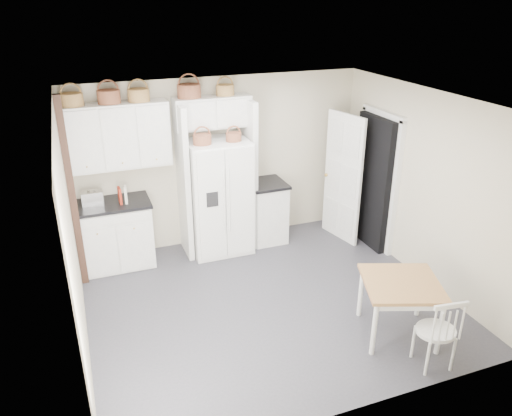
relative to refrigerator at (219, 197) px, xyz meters
name	(u,v)px	position (x,y,z in m)	size (l,w,h in m)	color
floor	(268,301)	(0.15, -1.63, -0.87)	(4.50, 4.50, 0.00)	#45454C
ceiling	(270,103)	(0.15, -1.63, 1.73)	(4.50, 4.50, 0.00)	white
wall_back	(220,162)	(0.15, 0.37, 0.43)	(4.50, 4.50, 0.00)	beige
wall_left	(72,241)	(-2.10, -1.63, 0.43)	(4.00, 4.00, 0.00)	beige
wall_right	(423,187)	(2.40, -1.63, 0.43)	(4.00, 4.00, 0.00)	beige
refrigerator	(219,197)	(0.00, 0.00, 0.00)	(0.90, 0.73, 1.75)	white
base_cab_left	(115,235)	(-1.56, 0.07, -0.40)	(1.02, 0.65, 0.95)	silver
base_cab_right	(266,212)	(0.80, 0.07, -0.40)	(0.54, 0.64, 0.94)	silver
dining_table	(398,308)	(1.32, -2.77, -0.52)	(0.85, 0.85, 0.70)	#A8683C
windsor_chair	(436,331)	(1.36, -3.36, -0.44)	(0.43, 0.39, 0.87)	silver
counter_left	(111,204)	(-1.56, 0.07, 0.10)	(1.07, 0.69, 0.04)	black
counter_right	(266,183)	(0.80, 0.07, 0.09)	(0.58, 0.68, 0.04)	black
toaster	(92,198)	(-1.80, 0.06, 0.22)	(0.29, 0.17, 0.20)	silver
cookbook_red	(120,196)	(-1.44, -0.01, 0.23)	(0.03, 0.15, 0.23)	maroon
cookbook_cream	(126,195)	(-1.35, -0.01, 0.24)	(0.03, 0.16, 0.23)	beige
basket_upper_a	(72,100)	(-1.88, 0.20, 1.56)	(0.29, 0.29, 0.17)	olive
basket_upper_b	(109,97)	(-1.41, 0.20, 1.56)	(0.30, 0.30, 0.18)	brown
basket_upper_c	(139,95)	(-1.02, 0.20, 1.56)	(0.29, 0.29, 0.17)	olive
basket_bridge_a	(189,91)	(-0.33, 0.20, 1.57)	(0.33, 0.33, 0.19)	brown
basket_bridge_b	(225,90)	(0.20, 0.20, 1.55)	(0.26, 0.26, 0.15)	olive
basket_fridge_a	(202,139)	(-0.24, -0.10, 0.94)	(0.26, 0.26, 0.14)	brown
basket_fridge_b	(234,137)	(0.22, -0.10, 0.93)	(0.23, 0.23, 0.12)	brown
upper_cabinet	(118,136)	(-1.35, 0.20, 1.03)	(1.40, 0.34, 0.90)	silver
bridge_cabinet	(212,112)	(0.00, 0.20, 1.25)	(1.12, 0.34, 0.45)	silver
fridge_panel_left	(184,183)	(-0.51, 0.07, 0.28)	(0.08, 0.60, 2.30)	silver
fridge_panel_right	(249,174)	(0.51, 0.07, 0.28)	(0.08, 0.60, 2.30)	silver
trim_post	(72,195)	(-2.05, -0.28, 0.43)	(0.09, 0.09, 2.60)	black
doorway_void	(374,182)	(2.31, -0.63, 0.15)	(0.18, 0.85, 2.05)	black
door_slab	(343,178)	(1.95, -0.29, 0.15)	(0.80, 0.04, 2.05)	white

